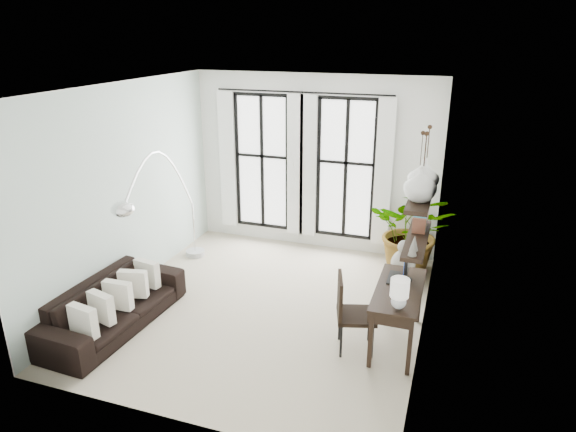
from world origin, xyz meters
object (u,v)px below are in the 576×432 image
at_px(arc_lamp, 161,181).
at_px(buddha, 403,267).
at_px(plant, 413,231).
at_px(desk_chair, 349,309).
at_px(sofa, 113,305).
at_px(desk, 398,294).

distance_m(arc_lamp, buddha, 4.01).
relative_size(plant, arc_lamp, 0.54).
distance_m(desk_chair, arc_lamp, 3.38).
bearing_deg(arc_lamp, buddha, 19.65).
relative_size(sofa, desk_chair, 2.20).
bearing_deg(desk_chair, plant, 62.37).
height_order(desk, desk_chair, desk).
xyz_separation_m(sofa, desk, (3.74, 0.79, 0.42)).
bearing_deg(arc_lamp, plant, 26.67).
distance_m(desk, arc_lamp, 3.81).
relative_size(desk_chair, buddha, 1.31).
height_order(sofa, desk_chair, desk_chair).
height_order(desk_chair, buddha, desk_chair).
height_order(sofa, arc_lamp, arc_lamp).
bearing_deg(arc_lamp, desk_chair, -13.55).
distance_m(plant, buddha, 0.69).
bearing_deg(desk, arc_lamp, 172.68).
bearing_deg(plant, buddha, -97.75).
bearing_deg(plant, desk, -88.87).
bearing_deg(plant, arc_lamp, -153.33).
height_order(desk, arc_lamp, arc_lamp).
relative_size(desk_chair, arc_lamp, 0.37).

